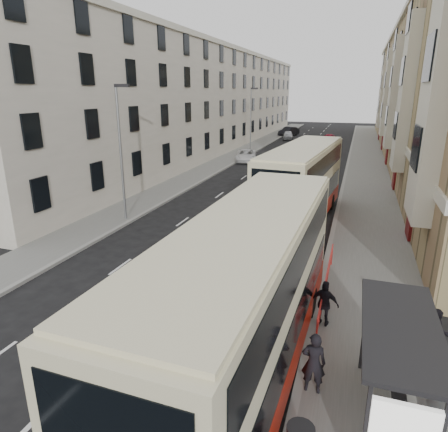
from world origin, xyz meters
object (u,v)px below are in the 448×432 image
(bus_shelter, at_px, (406,365))
(double_decker_rear, at_px, (302,185))
(double_decker_front, at_px, (248,300))
(pedestrian_mid, at_px, (435,335))
(car_red, at_px, (329,138))
(street_lamp_far, at_px, (251,117))
(car_dark, at_px, (289,131))
(pedestrian_far, at_px, (325,303))
(pedestrian_near, at_px, (314,363))
(white_van, at_px, (246,156))
(street_lamp_near, at_px, (121,146))
(car_silver, at_px, (288,135))

(bus_shelter, height_order, double_decker_rear, double_decker_rear)
(double_decker_front, distance_m, pedestrian_mid, 5.75)
(double_decker_front, xyz_separation_m, car_red, (-2.00, 56.29, -1.77))
(pedestrian_mid, distance_m, car_red, 54.47)
(street_lamp_far, bearing_deg, car_dark, 87.07)
(street_lamp_far, height_order, pedestrian_far, street_lamp_far)
(street_lamp_far, bearing_deg, double_decker_rear, -69.05)
(pedestrian_near, bearing_deg, white_van, -74.58)
(street_lamp_near, bearing_deg, double_decker_rear, 16.32)
(street_lamp_far, relative_size, double_decker_rear, 0.66)
(pedestrian_mid, relative_size, car_dark, 0.34)
(pedestrian_far, relative_size, white_van, 0.33)
(street_lamp_near, bearing_deg, double_decker_front, -46.07)
(street_lamp_near, relative_size, car_silver, 1.95)
(car_red, bearing_deg, double_decker_front, 93.40)
(car_red, bearing_deg, street_lamp_near, 80.23)
(bus_shelter, relative_size, pedestrian_near, 2.46)
(double_decker_rear, relative_size, white_van, 2.50)
(double_decker_front, xyz_separation_m, car_dark, (-9.71, 63.71, -1.63))
(pedestrian_near, bearing_deg, bus_shelter, 152.19)
(bus_shelter, height_order, pedestrian_mid, bus_shelter)
(street_lamp_far, distance_m, pedestrian_mid, 42.28)
(pedestrian_mid, bearing_deg, pedestrian_far, 163.66)
(double_decker_front, relative_size, double_decker_rear, 1.00)
(street_lamp_near, distance_m, double_decker_front, 15.80)
(bus_shelter, xyz_separation_m, car_silver, (-12.72, 59.26, -1.44))
(street_lamp_far, height_order, pedestrian_mid, street_lamp_far)
(double_decker_front, bearing_deg, double_decker_rear, 93.69)
(pedestrian_mid, bearing_deg, bus_shelter, -111.77)
(street_lamp_near, xyz_separation_m, pedestrian_far, (12.70, -8.16, -3.68))
(pedestrian_far, relative_size, car_silver, 0.39)
(pedestrian_mid, distance_m, car_silver, 57.58)
(pedestrian_far, bearing_deg, double_decker_rear, -68.41)
(street_lamp_near, distance_m, pedestrian_mid, 18.66)
(pedestrian_far, xyz_separation_m, car_silver, (-10.72, 55.03, -0.26))
(white_van, relative_size, car_red, 1.07)
(car_red, bearing_deg, pedestrian_near, 95.26)
(street_lamp_near, height_order, pedestrian_far, street_lamp_near)
(pedestrian_far, xyz_separation_m, car_dark, (-11.55, 60.61, -0.17))
(double_decker_front, bearing_deg, pedestrian_far, 60.88)
(car_silver, bearing_deg, street_lamp_far, -106.12)
(white_van, xyz_separation_m, car_silver, (0.83, 23.23, 0.03))
(double_decker_front, height_order, car_dark, double_decker_front)
(double_decker_rear, bearing_deg, pedestrian_near, -75.79)
(street_lamp_near, distance_m, car_red, 46.05)
(double_decker_front, distance_m, car_dark, 64.47)
(bus_shelter, bearing_deg, car_dark, 101.80)
(pedestrian_mid, relative_size, white_van, 0.34)
(bus_shelter, height_order, car_dark, bus_shelter)
(pedestrian_far, distance_m, white_van, 33.84)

